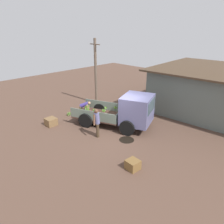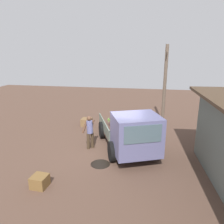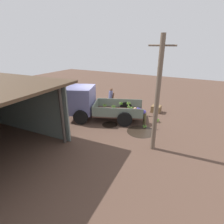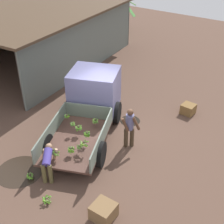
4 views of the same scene
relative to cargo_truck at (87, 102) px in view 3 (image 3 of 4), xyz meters
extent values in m
plane|color=brown|center=(-0.31, -0.90, -1.13)|extent=(36.00, 36.00, 0.00)
cylinder|color=#2D221A|center=(-3.87, 0.21, -1.13)|extent=(1.61, 1.61, 0.01)
cylinder|color=black|center=(-1.85, 0.25, -1.13)|extent=(0.96, 0.96, 0.01)
cylinder|color=black|center=(0.90, -1.31, -1.13)|extent=(0.85, 0.85, 0.01)
cube|color=#4D3228|center=(-1.94, -0.77, -0.64)|extent=(3.62, 2.97, 0.08)
cube|color=slate|center=(-2.29, 0.12, -0.30)|extent=(2.92, 1.19, 0.59)
cube|color=slate|center=(-1.59, -1.66, -0.30)|extent=(2.92, 1.19, 0.59)
cube|color=slate|center=(-0.52, -0.20, -0.30)|extent=(0.77, 1.84, 0.59)
cube|color=slate|center=(0.40, 0.16, 0.16)|extent=(2.27, 2.41, 1.67)
cube|color=#4C606B|center=(1.19, 0.47, 0.49)|extent=(0.59, 1.44, 0.74)
cylinder|color=black|center=(-0.21, 1.01, -0.68)|extent=(0.93, 0.54, 0.91)
cylinder|color=black|center=(0.54, -0.88, -0.68)|extent=(0.93, 0.54, 0.91)
cylinder|color=black|center=(-2.75, 0.00, -0.68)|extent=(0.93, 0.54, 0.91)
cylinder|color=black|center=(-2.00, -1.88, -0.68)|extent=(0.93, 0.54, 0.91)
sphere|color=#443D2C|center=(-0.86, -0.82, -0.29)|extent=(0.09, 0.09, 0.09)
cylinder|color=#49732D|center=(-0.82, -0.77, -0.36)|extent=(0.16, 0.16, 0.16)
cylinder|color=#73AC32|center=(-0.86, -0.74, -0.34)|extent=(0.19, 0.05, 0.14)
cylinder|color=#659B36|center=(-0.91, -0.76, -0.34)|extent=(0.18, 0.16, 0.12)
cylinder|color=#5C8A2B|center=(-0.94, -0.81, -0.34)|extent=(0.07, 0.20, 0.13)
cylinder|color=#568837|center=(-0.92, -0.88, -0.34)|extent=(0.17, 0.17, 0.14)
cylinder|color=#48821B|center=(-0.87, -0.88, -0.36)|extent=(0.18, 0.07, 0.17)
cylinder|color=#82B14F|center=(-0.82, -0.87, -0.36)|extent=(0.16, 0.15, 0.17)
cylinder|color=#67AB39|center=(-0.81, -0.82, -0.37)|extent=(0.05, 0.16, 0.18)
sphere|color=#4D4532|center=(-1.66, -0.64, -0.20)|extent=(0.09, 0.09, 0.09)
cylinder|color=#689841|center=(-1.73, -0.68, -0.26)|extent=(0.13, 0.20, 0.15)
cylinder|color=#427F20|center=(-1.70, -0.71, -0.26)|extent=(0.20, 0.14, 0.14)
cylinder|color=#539927|center=(-1.63, -0.72, -0.26)|extent=(0.21, 0.11, 0.14)
cylinder|color=#4E7E26|center=(-1.60, -0.66, -0.29)|extent=(0.10, 0.17, 0.19)
cylinder|color=#5A8235|center=(-1.58, -0.60, -0.25)|extent=(0.13, 0.21, 0.12)
cylinder|color=#73AD48|center=(-1.63, -0.57, -0.27)|extent=(0.19, 0.13, 0.16)
cylinder|color=#63A72A|center=(-1.69, -0.59, -0.29)|extent=(0.16, 0.12, 0.19)
cylinder|color=#66993B|center=(-1.73, -0.61, -0.27)|extent=(0.11, 0.19, 0.17)
sphere|color=brown|center=(-2.69, -1.16, -0.28)|extent=(0.09, 0.09, 0.09)
cylinder|color=#7CB042|center=(-2.75, -1.15, -0.36)|extent=(0.07, 0.17, 0.19)
cylinder|color=#6AB024|center=(-2.74, -1.20, -0.35)|extent=(0.16, 0.16, 0.18)
cylinder|color=#5A9A2A|center=(-2.69, -1.22, -0.36)|extent=(0.17, 0.06, 0.19)
cylinder|color=#4F7A24|center=(-2.62, -1.20, -0.33)|extent=(0.14, 0.20, 0.14)
cylinder|color=#5C8932|center=(-2.63, -1.13, -0.35)|extent=(0.12, 0.19, 0.18)
cylinder|color=#507E2E|center=(-2.67, -1.10, -0.36)|extent=(0.18, 0.10, 0.19)
cylinder|color=#568838|center=(-2.72, -1.10, -0.35)|extent=(0.19, 0.13, 0.17)
sphere|color=brown|center=(-3.13, -0.76, -0.24)|extent=(0.09, 0.09, 0.09)
cylinder|color=#547634|center=(-3.18, -0.76, -0.32)|extent=(0.04, 0.14, 0.17)
cylinder|color=#599B2E|center=(-3.18, -0.81, -0.30)|extent=(0.16, 0.15, 0.14)
cylinder|color=#6DA549|center=(-3.13, -0.81, -0.32)|extent=(0.15, 0.05, 0.17)
cylinder|color=#589B2D|center=(-3.10, -0.80, -0.32)|extent=(0.14, 0.12, 0.17)
cylinder|color=#5C8E30|center=(-3.07, -0.77, -0.30)|extent=(0.08, 0.17, 0.15)
cylinder|color=#588A3A|center=(-3.09, -0.72, -0.31)|extent=(0.14, 0.14, 0.16)
cylinder|color=#477E1D|center=(-3.13, -0.71, -0.32)|extent=(0.14, 0.05, 0.17)
cylinder|color=#57952D|center=(-3.17, -0.71, -0.30)|extent=(0.16, 0.14, 0.14)
sphere|color=#47402E|center=(-2.36, -1.48, -0.09)|extent=(0.08, 0.08, 0.08)
cylinder|color=#75AD4A|center=(-2.35, -1.55, -0.19)|extent=(0.19, 0.08, 0.21)
cylinder|color=#5E9A2D|center=(-2.27, -1.47, -0.15)|extent=(0.07, 0.24, 0.14)
cylinder|color=#528721|center=(-2.33, -1.40, -0.17)|extent=(0.22, 0.13, 0.18)
cylinder|color=olive|center=(-2.44, -1.42, -0.15)|extent=(0.18, 0.21, 0.14)
cylinder|color=#639D23|center=(-2.45, -1.53, -0.15)|extent=(0.16, 0.22, 0.14)
sphere|color=brown|center=(-1.72, -0.42, -0.09)|extent=(0.07, 0.07, 0.07)
cylinder|color=#659B35|center=(-1.68, -0.43, -0.16)|extent=(0.05, 0.12, 0.15)
cylinder|color=#43851D|center=(-1.68, -0.39, -0.15)|extent=(0.12, 0.12, 0.14)
cylinder|color=#62982F|center=(-1.72, -0.37, -0.15)|extent=(0.14, 0.05, 0.14)
cylinder|color=#517B36|center=(-1.75, -0.38, -0.15)|extent=(0.14, 0.11, 0.13)
cylinder|color=#53812F|center=(-1.77, -0.42, -0.14)|extent=(0.05, 0.15, 0.12)
cylinder|color=#679F40|center=(-1.76, -0.46, -0.14)|extent=(0.13, 0.13, 0.11)
cylinder|color=#517B2B|center=(-1.72, -0.48, -0.15)|extent=(0.15, 0.05, 0.12)
cylinder|color=#71B13E|center=(-1.68, -0.46, -0.15)|extent=(0.13, 0.13, 0.12)
sphere|color=#4E4633|center=(-1.90, -1.23, -0.09)|extent=(0.08, 0.08, 0.08)
cylinder|color=#4A8C23|center=(-1.89, -1.29, -0.17)|extent=(0.17, 0.08, 0.18)
cylinder|color=#70A349|center=(-1.84, -1.27, -0.16)|extent=(0.15, 0.18, 0.17)
cylinder|color=#4F8729|center=(-1.84, -1.19, -0.16)|extent=(0.14, 0.19, 0.16)
cylinder|color=#478421|center=(-1.89, -1.16, -0.16)|extent=(0.19, 0.06, 0.16)
cylinder|color=#4F832D|center=(-1.96, -1.20, -0.15)|extent=(0.13, 0.19, 0.16)
cylinder|color=#5A981F|center=(-1.96, -1.26, -0.16)|extent=(0.13, 0.19, 0.16)
sphere|color=#4D4632|center=(-3.14, -0.92, -0.26)|extent=(0.08, 0.08, 0.08)
cylinder|color=#4F7C1D|center=(-3.10, -0.96, -0.32)|extent=(0.14, 0.13, 0.13)
cylinder|color=#5A8D1F|center=(-3.08, -0.91, -0.31)|extent=(0.07, 0.17, 0.12)
cylinder|color=#5A8531|center=(-3.14, -0.86, -0.31)|extent=(0.16, 0.04, 0.12)
cylinder|color=#71B233|center=(-3.20, -0.90, -0.32)|extent=(0.09, 0.16, 0.13)
cylinder|color=#67AC39|center=(-3.17, -0.97, -0.32)|extent=(0.15, 0.11, 0.14)
sphere|color=brown|center=(-1.38, 0.15, -0.15)|extent=(0.08, 0.08, 0.08)
cylinder|color=#5C9126|center=(-1.35, 0.12, -0.21)|extent=(0.12, 0.12, 0.13)
cylinder|color=#579D25|center=(-1.32, 0.16, -0.19)|extent=(0.06, 0.16, 0.10)
cylinder|color=#4F7E29|center=(-1.36, 0.21, -0.19)|extent=(0.16, 0.09, 0.10)
cylinder|color=#66AC3D|center=(-1.41, 0.21, -0.20)|extent=(0.16, 0.10, 0.11)
cylinder|color=#69A13D|center=(-1.44, 0.18, -0.19)|extent=(0.09, 0.16, 0.11)
cylinder|color=#498724|center=(-1.43, 0.12, -0.20)|extent=(0.11, 0.14, 0.13)
cylinder|color=#6BAC25|center=(-1.38, 0.09, -0.19)|extent=(0.16, 0.04, 0.10)
sphere|color=brown|center=(-2.44, -1.31, -0.27)|extent=(0.07, 0.07, 0.07)
cylinder|color=olive|center=(-2.43, -1.36, -0.33)|extent=(0.14, 0.05, 0.13)
cylinder|color=#6AB125|center=(-2.38, -1.33, -0.33)|extent=(0.09, 0.15, 0.12)
cylinder|color=#5DAC31|center=(-2.40, -1.27, -0.33)|extent=(0.14, 0.12, 0.13)
cylinder|color=#4D7527|center=(-2.47, -1.27, -0.33)|extent=(0.13, 0.12, 0.14)
cylinder|color=#6BAB42|center=(-2.48, -1.32, -0.34)|extent=(0.09, 0.14, 0.14)
cube|color=slate|center=(3.81, 3.28, 0.37)|extent=(9.70, 0.75, 3.01)
cylinder|color=#3F3833|center=(-0.85, 3.17, 0.37)|extent=(0.16, 0.16, 3.01)
cylinder|color=brown|center=(-4.94, 1.58, 1.41)|extent=(0.20, 0.20, 5.09)
cylinder|color=brown|center=(-4.94, 1.58, 3.51)|extent=(1.09, 0.07, 0.07)
cylinder|color=#423322|center=(-0.49, -2.23, -0.73)|extent=(0.22, 0.22, 0.81)
cylinder|color=#423322|center=(-0.66, -2.07, -0.73)|extent=(0.22, 0.22, 0.81)
cylinder|color=slate|center=(-0.59, -2.17, -0.01)|extent=(0.46, 0.46, 0.65)
sphere|color=brown|center=(-0.61, -2.19, 0.42)|extent=(0.23, 0.23, 0.23)
cylinder|color=brown|center=(-0.54, -2.41, -0.02)|extent=(0.32, 0.31, 0.59)
cylinder|color=brown|center=(-0.83, -2.12, -0.02)|extent=(0.30, 0.29, 0.59)
cylinder|color=brown|center=(-3.74, -0.88, -0.77)|extent=(0.20, 0.20, 0.73)
cylinder|color=brown|center=(-3.62, -1.05, -0.77)|extent=(0.20, 0.20, 0.73)
cylinder|color=#4C3FA2|center=(-3.46, -0.82, -0.29)|extent=(0.68, 0.57, 0.48)
sphere|color=tan|center=(-3.16, -0.63, -0.13)|extent=(0.21, 0.21, 0.21)
cylinder|color=tan|center=(-3.34, -0.52, -0.46)|extent=(0.18, 0.20, 0.55)
cylinder|color=tan|center=(-3.12, -0.82, -0.45)|extent=(0.20, 0.24, 0.55)
sphere|color=#453E2D|center=(-3.90, -0.36, -0.96)|extent=(0.08, 0.08, 0.08)
cylinder|color=#557730|center=(-3.91, -0.41, -1.04)|extent=(0.16, 0.09, 0.18)
cylinder|color=olive|center=(-3.85, -0.42, -1.00)|extent=(0.18, 0.16, 0.12)
cylinder|color=#4B7C2B|center=(-3.85, -0.37, -1.04)|extent=(0.07, 0.16, 0.18)
cylinder|color=olive|center=(-3.85, -0.32, -1.03)|extent=(0.14, 0.16, 0.17)
cylinder|color=#649738|center=(-3.88, -0.29, -1.02)|extent=(0.19, 0.09, 0.14)
cylinder|color=#5A9034|center=(-3.94, -0.29, -1.01)|extent=(0.19, 0.15, 0.12)
cylinder|color=#569730|center=(-3.97, -0.35, -1.02)|extent=(0.08, 0.19, 0.14)
cylinder|color=#5AA525|center=(-3.95, -0.40, -1.02)|extent=(0.14, 0.17, 0.15)
sphere|color=brown|center=(-4.33, -1.55, -0.93)|extent=(0.08, 0.08, 0.08)
cylinder|color=#4A8F1E|center=(-4.33, -1.47, -1.01)|extent=(0.22, 0.06, 0.18)
cylinder|color=#5BA72C|center=(-4.41, -1.51, -1.00)|extent=(0.15, 0.22, 0.16)
cylinder|color=#61A326|center=(-4.41, -1.59, -1.00)|extent=(0.15, 0.22, 0.16)
cylinder|color=#75A146|center=(-4.34, -1.61, -1.03)|extent=(0.18, 0.07, 0.21)
cylinder|color=olive|center=(-4.27, -1.60, -1.01)|extent=(0.16, 0.20, 0.19)
cylinder|color=#5CAD2E|center=(-4.25, -1.51, -1.00)|extent=(0.14, 0.22, 0.16)
cube|color=brown|center=(-3.80, -3.28, -0.89)|extent=(0.65, 0.65, 0.48)
cube|color=brown|center=(2.85, -3.11, -0.91)|extent=(0.59, 0.59, 0.44)
camera|label=1|loc=(7.92, -9.50, 4.87)|focal=35.00mm
camera|label=2|loc=(9.15, 0.62, 3.66)|focal=35.00mm
camera|label=3|loc=(-6.65, 8.86, 3.56)|focal=28.00mm
camera|label=4|loc=(-8.63, -6.86, 6.33)|focal=50.00mm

